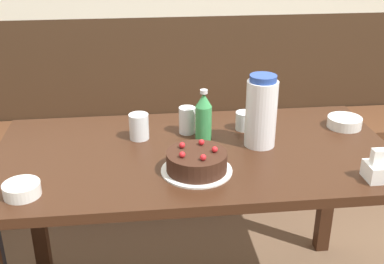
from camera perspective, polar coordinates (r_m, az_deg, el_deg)
The scene contains 11 objects.
bench_seat at distance 2.67m, azimuth -1.80°, elevation -3.84°, with size 2.77×0.38×0.45m.
dining_table at distance 1.75m, azimuth 0.36°, elevation -5.00°, with size 1.41×0.72×0.72m.
birthday_cake at distance 1.56m, azimuth 0.55°, elevation -3.57°, with size 0.23×0.23×0.09m.
water_pitcher at distance 1.72m, azimuth 8.20°, elevation 2.40°, with size 0.11×0.11×0.26m.
soju_bottle at distance 1.76m, azimuth 1.38°, elevation 1.89°, with size 0.06×0.06×0.19m.
napkin_holder at distance 1.63m, azimuth 21.73°, elevation -4.00°, with size 0.11×0.08×0.11m.
bowl_soup_white at distance 1.52m, azimuth -19.52°, elevation -6.44°, with size 0.11×0.11×0.04m.
bowl_rice_small at distance 1.98m, azimuth 17.62°, elevation 1.12°, with size 0.13×0.13×0.04m.
glass_water_tall at distance 1.83m, azimuth -0.59°, elevation 1.41°, with size 0.06×0.06×0.10m.
glass_tumbler_short at distance 1.87m, azimuth 6.23°, elevation 1.33°, with size 0.07×0.07×0.07m.
glass_shot_small at distance 1.79m, azimuth -6.30°, elevation 0.65°, with size 0.07×0.07×0.10m.
Camera 1 is at (-0.18, -1.52, 1.48)m, focal length 45.00 mm.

